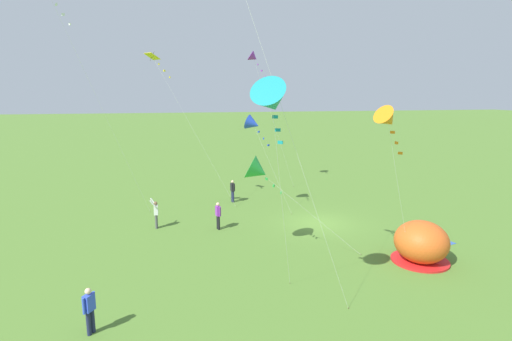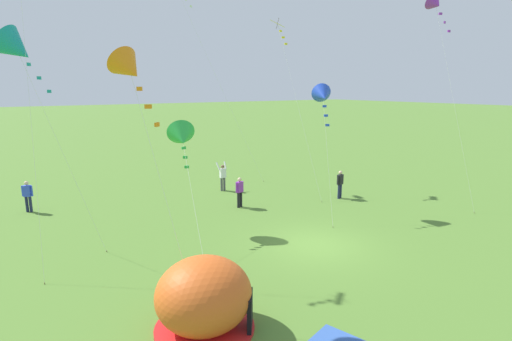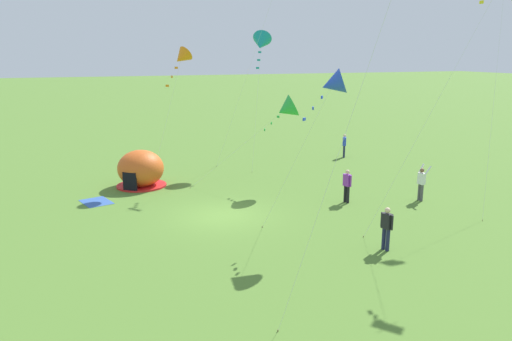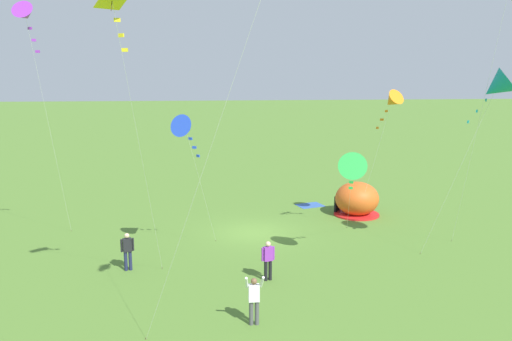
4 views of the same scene
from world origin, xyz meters
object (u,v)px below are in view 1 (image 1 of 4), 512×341
Objects in this scene: kite_yellow at (156,62)px; person_watching_sky at (218,214)px; popup_tent at (421,243)px; kite_teal at (272,101)px; kite_green at (258,171)px; person_center_field at (233,190)px; kite_white at (57,8)px; kite_orange at (388,120)px; kite_purple at (253,58)px; kite_blue at (253,124)px; person_strolling at (89,308)px; person_arms_raised at (156,213)px.

person_watching_sky is at bearing -146.77° from kite_yellow.
kite_teal is at bearing 110.67° from popup_tent.
kite_green is (2.85, 7.73, 3.42)m from popup_tent.
person_center_field is 16.50m from kite_white.
kite_yellow is at bearing 37.76° from kite_orange.
kite_purple is 1.72× the size of kite_blue.
kite_yellow is (-0.78, 5.27, 9.42)m from person_center_field.
kite_white reaches higher than person_strolling.
kite_white is at bearing 67.19° from popup_tent.
person_strolling is at bearing 88.77° from kite_teal.
person_center_field is at bearing -16.74° from person_watching_sky.
person_strolling is at bearing 170.33° from person_arms_raised.
kite_white is 13.79m from kite_green.
kite_green is at bearing -133.14° from person_arms_raised.
kite_white is at bearing 61.01° from kite_orange.
person_watching_sky is (-1.02, -3.77, -0.03)m from person_arms_raised.
person_arms_raised is at bearing 49.88° from kite_orange.
popup_tent is 6.83m from kite_orange.
kite_white reaches higher than kite_teal.
popup_tent is at bearing -69.33° from kite_teal.
kite_yellow reaches higher than kite_green.
popup_tent is at bearing -126.35° from person_watching_sky.
kite_purple reaches higher than kite_yellow.
kite_yellow is at bearing 123.10° from kite_purple.
popup_tent reaches higher than person_arms_raised.
person_strolling is 24.88m from kite_purple.
kite_orange is 0.70× the size of kite_yellow.
kite_blue reaches higher than person_arms_raised.
kite_purple is at bearing -41.04° from person_arms_raised.
person_watching_sky is 0.22× the size of kite_orange.
person_strolling is 0.91× the size of person_arms_raised.
person_arms_raised is 8.79m from kite_blue.
kite_yellow is at bearing 46.51° from popup_tent.
kite_orange reaches higher than person_arms_raised.
person_center_field is 0.28× the size of kite_green.
kite_purple is at bearing -30.46° from person_center_field.
kite_yellow reaches higher than person_arms_raised.
person_watching_sky is 0.28× the size of kite_green.
kite_purple is at bearing -10.67° from kite_green.
kite_purple is 16.16m from kite_green.
popup_tent is at bearing -149.74° from person_center_field.
person_center_field is at bearing 149.54° from kite_purple.
person_arms_raised is 0.24× the size of kite_orange.
kite_purple is (9.33, -8.12, 10.24)m from person_arms_raised.
person_watching_sky is at bearing -93.77° from kite_white.
popup_tent is at bearing -72.94° from kite_orange.
popup_tent is 1.63× the size of person_center_field.
kite_orange is at bearing -130.12° from person_arms_raised.
kite_blue is (11.11, 3.73, -0.97)m from kite_orange.
kite_teal is 13.78m from kite_blue.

